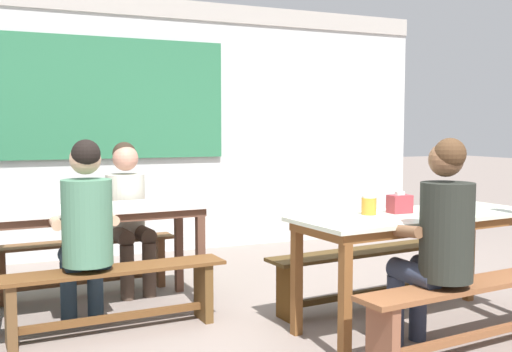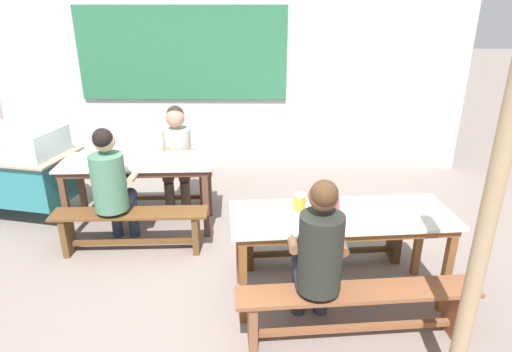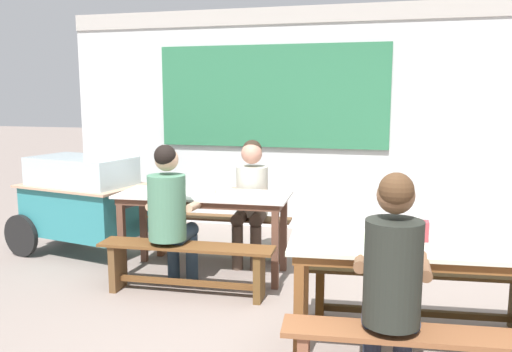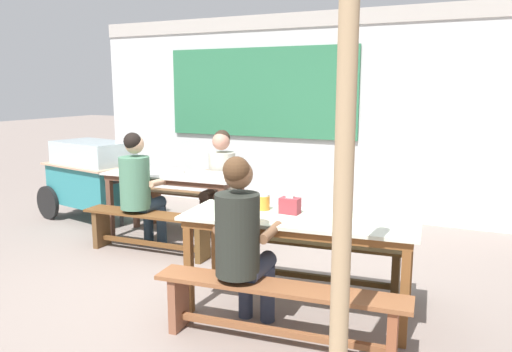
# 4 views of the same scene
# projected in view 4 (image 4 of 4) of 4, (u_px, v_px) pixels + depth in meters

# --- Properties ---
(ground_plane) EXTENTS (40.00, 40.00, 0.00)m
(ground_plane) POSITION_uv_depth(u_px,v_px,m) (188.00, 282.00, 4.49)
(ground_plane) COLOR gray
(backdrop_wall) EXTENTS (6.61, 0.23, 2.72)m
(backdrop_wall) POSITION_uv_depth(u_px,v_px,m) (301.00, 109.00, 6.89)
(backdrop_wall) COLOR silver
(backdrop_wall) RESTS_ON ground_plane
(dining_table_far) EXTENTS (1.62, 0.71, 0.77)m
(dining_table_far) POSITION_uv_depth(u_px,v_px,m) (174.00, 181.00, 5.64)
(dining_table_far) COLOR silver
(dining_table_far) RESTS_ON ground_plane
(dining_table_near) EXTENTS (1.82, 0.81, 0.77)m
(dining_table_near) POSITION_uv_depth(u_px,v_px,m) (298.00, 227.00, 3.76)
(dining_table_near) COLOR silver
(dining_table_near) RESTS_ON ground_plane
(bench_far_back) EXTENTS (1.50, 0.33, 0.43)m
(bench_far_back) POSITION_uv_depth(u_px,v_px,m) (197.00, 206.00, 6.19)
(bench_far_back) COLOR brown
(bench_far_back) RESTS_ON ground_plane
(bench_far_front) EXTENTS (1.51, 0.36, 0.43)m
(bench_far_front) POSITION_uv_depth(u_px,v_px,m) (149.00, 227.00, 5.23)
(bench_far_front) COLOR brown
(bench_far_front) RESTS_ON ground_plane
(bench_near_back) EXTENTS (1.66, 0.44, 0.43)m
(bench_near_back) POSITION_uv_depth(u_px,v_px,m) (313.00, 256.00, 4.32)
(bench_near_back) COLOR #473317
(bench_near_back) RESTS_ON ground_plane
(bench_near_front) EXTENTS (1.76, 0.43, 0.43)m
(bench_near_front) POSITION_uv_depth(u_px,v_px,m) (278.00, 304.00, 3.34)
(bench_near_front) COLOR brown
(bench_near_front) RESTS_ON ground_plane
(food_cart) EXTENTS (1.65, 1.02, 1.04)m
(food_cart) POSITION_uv_depth(u_px,v_px,m) (93.00, 175.00, 6.52)
(food_cart) COLOR teal
(food_cart) RESTS_ON ground_plane
(person_left_back_turned) EXTENTS (0.43, 0.54, 1.28)m
(person_left_back_turned) POSITION_uv_depth(u_px,v_px,m) (139.00, 185.00, 5.27)
(person_left_back_turned) COLOR #263949
(person_left_back_turned) RESTS_ON ground_plane
(person_center_facing) EXTENTS (0.46, 0.54, 1.23)m
(person_center_facing) POSITION_uv_depth(u_px,v_px,m) (220.00, 175.00, 5.92)
(person_center_facing) COLOR #48382D
(person_center_facing) RESTS_ON ground_plane
(person_near_front) EXTENTS (0.43, 0.54, 1.29)m
(person_near_front) POSITION_uv_depth(u_px,v_px,m) (242.00, 237.00, 3.42)
(person_near_front) COLOR #2F374D
(person_near_front) RESTS_ON ground_plane
(tissue_box) EXTENTS (0.15, 0.10, 0.15)m
(tissue_box) POSITION_uv_depth(u_px,v_px,m) (290.00, 205.00, 3.84)
(tissue_box) COLOR #9D343C
(tissue_box) RESTS_ON dining_table_near
(condiment_jar) EXTENTS (0.10, 0.10, 0.13)m
(condiment_jar) POSITION_uv_depth(u_px,v_px,m) (264.00, 202.00, 3.95)
(condiment_jar) COLOR gold
(condiment_jar) RESTS_ON dining_table_near
(soup_bowl) EXTENTS (0.15, 0.15, 0.04)m
(soup_bowl) POSITION_uv_depth(u_px,v_px,m) (178.00, 171.00, 5.65)
(soup_bowl) COLOR silver
(soup_bowl) RESTS_ON dining_table_far
(wooden_support_post) EXTENTS (0.10, 0.10, 2.21)m
(wooden_support_post) POSITION_uv_depth(u_px,v_px,m) (343.00, 211.00, 2.57)
(wooden_support_post) COLOR tan
(wooden_support_post) RESTS_ON ground_plane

